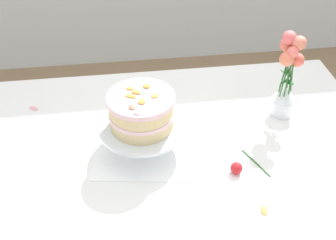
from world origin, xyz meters
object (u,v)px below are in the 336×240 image
dining_table (185,169)px  layer_cake (141,111)px  fallen_rose (238,168)px  cake_stand (142,129)px  flower_vase (287,77)px

dining_table → layer_cake: (-0.14, 0.03, 0.25)m
fallen_rose → cake_stand: bearing=152.0°
dining_table → layer_cake: bearing=167.0°
flower_vase → fallen_rose: flower_vase is taller
dining_table → flower_vase: bearing=21.9°
layer_cake → dining_table: bearing=-13.0°
dining_table → flower_vase: flower_vase is taller
fallen_rose → dining_table: bearing=140.7°
layer_cake → fallen_rose: (0.29, -0.15, -0.14)m
layer_cake → fallen_rose: layer_cake is taller
cake_stand → flower_vase: (0.53, 0.12, 0.08)m
dining_table → layer_cake: layer_cake is taller
fallen_rose → flower_vase: bearing=49.2°
layer_cake → flower_vase: bearing=13.1°
dining_table → cake_stand: cake_stand is taller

